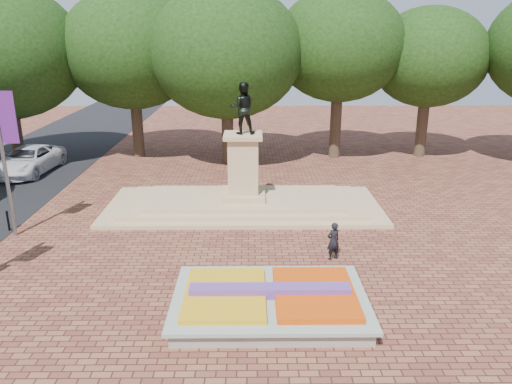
% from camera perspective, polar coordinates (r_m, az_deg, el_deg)
% --- Properties ---
extents(ground, '(90.00, 90.00, 0.00)m').
position_cam_1_polar(ground, '(18.52, -1.79, -10.23)').
color(ground, brown).
rests_on(ground, ground).
extents(flower_bed, '(6.30, 4.30, 0.91)m').
position_cam_1_polar(flower_bed, '(16.60, 1.69, -12.32)').
color(flower_bed, gray).
rests_on(flower_bed, ground).
extents(monument, '(14.00, 6.00, 6.40)m').
position_cam_1_polar(monument, '(25.57, -1.45, 0.03)').
color(monument, tan).
rests_on(monument, ground).
extents(tree_row_back, '(44.80, 8.80, 10.43)m').
position_cam_1_polar(tree_row_back, '(34.44, 2.73, 14.47)').
color(tree_row_back, '#382A1E').
rests_on(tree_row_back, ground).
extents(van, '(3.21, 6.22, 1.68)m').
position_cam_1_polar(van, '(35.19, -24.61, 3.31)').
color(van, silver).
rests_on(van, ground).
extents(pedestrian, '(0.67, 0.58, 1.57)m').
position_cam_1_polar(pedestrian, '(20.14, 8.82, -5.56)').
color(pedestrian, black).
rests_on(pedestrian, ground).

